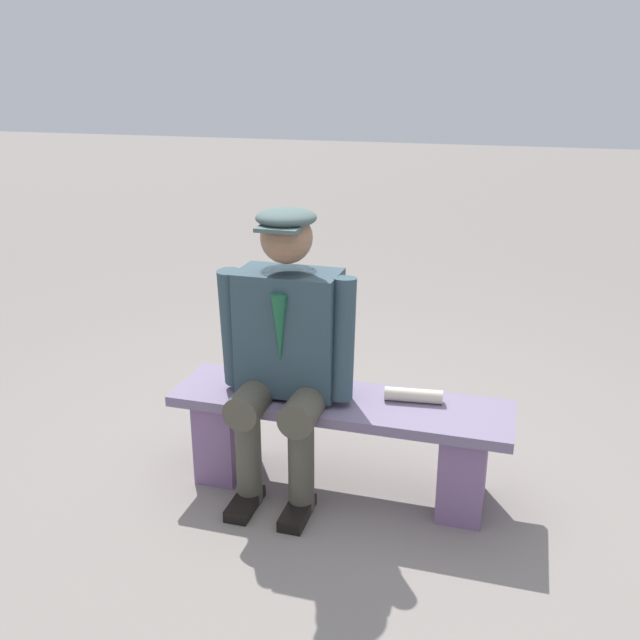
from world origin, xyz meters
name	(u,v)px	position (x,y,z in m)	size (l,w,h in m)	color
ground_plane	(339,486)	(0.00, 0.00, 0.00)	(30.00, 30.00, 0.00)	gray
bench	(340,432)	(0.00, 0.00, 0.27)	(1.46, 0.39, 0.43)	slate
seated_man	(286,344)	(0.23, 0.05, 0.68)	(0.60, 0.52, 1.25)	#30454F
rolled_magazine	(414,395)	(-0.31, -0.06, 0.46)	(0.06, 0.06, 0.25)	beige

